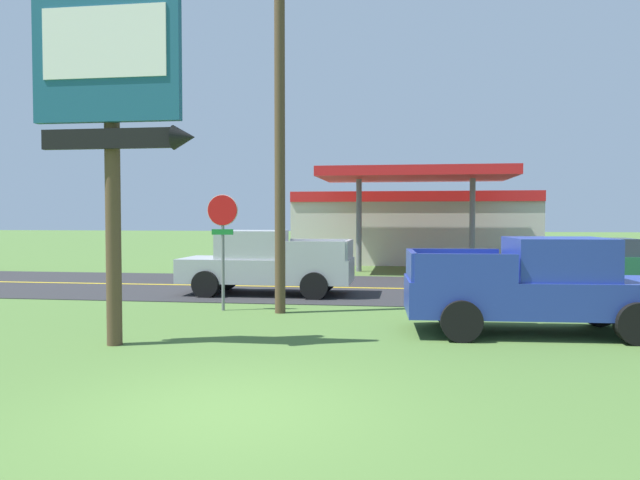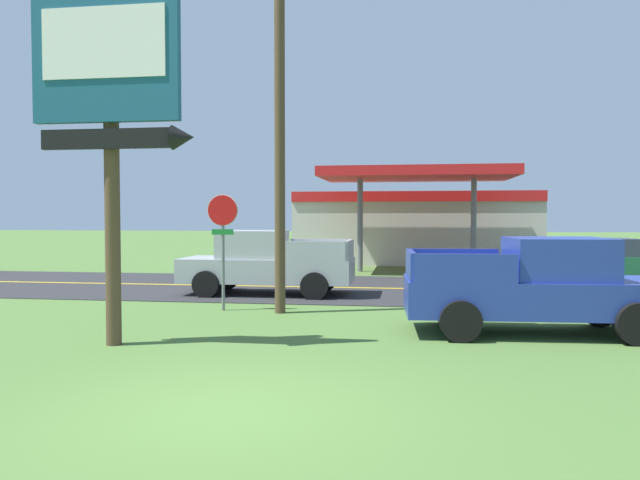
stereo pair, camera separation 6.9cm
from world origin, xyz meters
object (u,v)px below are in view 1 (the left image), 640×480
(motel_sign, at_px, (111,97))
(gas_station, at_px, (414,225))
(utility_pole, at_px, (280,116))
(car_green_near_lane, at_px, (603,262))
(pickup_silver_on_road, at_px, (265,263))
(pickup_blue_parked_on_lawn, at_px, (538,287))
(stop_sign, at_px, (223,231))

(motel_sign, xyz_separation_m, gas_station, (5.65, 21.56, -2.61))
(utility_pole, height_order, car_green_near_lane, utility_pole)
(motel_sign, height_order, utility_pole, utility_pole)
(pickup_silver_on_road, height_order, car_green_near_lane, pickup_silver_on_road)
(gas_station, height_order, pickup_blue_parked_on_lawn, gas_station)
(motel_sign, relative_size, pickup_silver_on_road, 1.28)
(motel_sign, bearing_deg, pickup_blue_parked_on_lawn, 16.72)
(motel_sign, relative_size, gas_station, 0.56)
(gas_station, distance_m, car_green_near_lane, 11.84)
(utility_pole, bearing_deg, pickup_silver_on_road, 109.34)
(utility_pole, bearing_deg, gas_station, 78.79)
(pickup_blue_parked_on_lawn, relative_size, pickup_silver_on_road, 1.02)
(gas_station, bearing_deg, stop_sign, -106.13)
(stop_sign, distance_m, car_green_near_lane, 13.49)
(car_green_near_lane, bearing_deg, pickup_silver_on_road, -160.03)
(motel_sign, bearing_deg, car_green_near_lane, 44.08)
(utility_pole, relative_size, pickup_blue_parked_on_lawn, 1.73)
(car_green_near_lane, bearing_deg, pickup_blue_parked_on_lawn, -113.67)
(stop_sign, bearing_deg, pickup_blue_parked_on_lawn, -15.66)
(stop_sign, bearing_deg, car_green_near_lane, 32.49)
(stop_sign, xyz_separation_m, pickup_silver_on_road, (0.33, 3.22, -1.06))
(motel_sign, height_order, pickup_silver_on_road, motel_sign)
(stop_sign, relative_size, utility_pole, 0.32)
(car_green_near_lane, bearing_deg, motel_sign, -135.92)
(motel_sign, relative_size, utility_pole, 0.73)
(stop_sign, height_order, car_green_near_lane, stop_sign)
(motel_sign, distance_m, utility_pole, 4.81)
(pickup_silver_on_road, bearing_deg, utility_pole, -70.66)
(motel_sign, distance_m, pickup_silver_on_road, 8.52)
(car_green_near_lane, bearing_deg, stop_sign, -147.51)
(stop_sign, distance_m, gas_station, 17.83)
(pickup_silver_on_road, xyz_separation_m, car_green_near_lane, (11.01, 4.00, -0.13))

